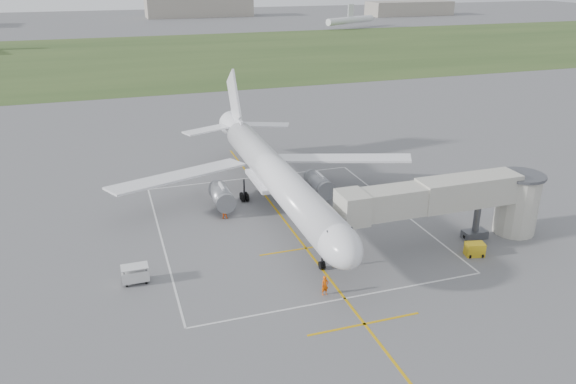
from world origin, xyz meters
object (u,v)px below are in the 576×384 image
object	(u,v)px
jet_bridge	(461,200)
baggage_cart	(135,274)
ramp_worker_wing	(224,211)
gpu_unit	(475,249)
airliner	(275,175)
ramp_worker_nose	(325,286)

from	to	relation	value
jet_bridge	baggage_cart	bearing A→B (deg)	176.38
baggage_cart	ramp_worker_wing	distance (m)	15.76
jet_bridge	baggage_cart	distance (m)	33.27
baggage_cart	ramp_worker_wing	size ratio (longest dim) A/B	1.35
gpu_unit	ramp_worker_wing	world-z (taller)	ramp_worker_wing
airliner	ramp_worker_wing	bearing A→B (deg)	-173.77
airliner	ramp_worker_nose	xyz separation A→B (m)	(-1.44, -19.59, -3.47)
ramp_worker_wing	baggage_cart	bearing A→B (deg)	63.95
airliner	ramp_worker_nose	distance (m)	19.94
ramp_worker_nose	baggage_cart	bearing A→B (deg)	148.16
jet_bridge	baggage_cart	world-z (taller)	jet_bridge
gpu_unit	baggage_cart	size ratio (longest dim) A/B	0.85
airliner	jet_bridge	size ratio (longest dim) A/B	2.00
gpu_unit	ramp_worker_wing	bearing A→B (deg)	155.72
gpu_unit	baggage_cart	world-z (taller)	baggage_cart
gpu_unit	ramp_worker_nose	world-z (taller)	ramp_worker_nose
ramp_worker_nose	jet_bridge	bearing A→B (deg)	10.58
gpu_unit	airliner	bearing A→B (deg)	144.76
airliner	baggage_cart	bearing A→B (deg)	-144.81
airliner	ramp_worker_wing	distance (m)	7.36
jet_bridge	ramp_worker_wing	size ratio (longest dim) A/B	12.95
jet_bridge	gpu_unit	size ratio (longest dim) A/B	11.32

